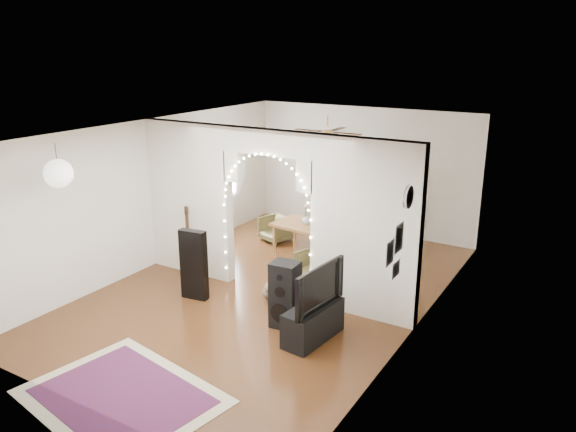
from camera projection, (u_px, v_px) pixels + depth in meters
The scene contains 25 objects.
floor at pixel (270, 290), 9.40m from camera, with size 7.50×7.50×0.00m, color black.
ceiling at pixel (269, 129), 8.61m from camera, with size 5.00×7.50×0.02m, color white.
wall_back at pixel (363, 170), 12.08m from camera, with size 5.00×0.02×2.70m, color silver.
wall_front at pixel (79, 301), 5.92m from camera, with size 5.00×0.02×2.70m, color silver.
wall_left at pixel (154, 193), 10.23m from camera, with size 0.02×7.50×2.70m, color silver.
wall_right at pixel (421, 240), 7.78m from camera, with size 0.02×7.50×2.70m, color silver.
divider_wall at pixel (270, 209), 8.98m from camera, with size 5.00×0.20×2.70m.
fairy_lights at pixel (265, 203), 8.84m from camera, with size 1.64×0.04×1.60m, color #FFEABF, non-canonical shape.
window at pixel (216, 167), 11.65m from camera, with size 0.04×1.20×1.40m, color white.
wall_clock at pixel (409, 197), 7.08m from camera, with size 0.31×0.31×0.03m, color white.
picture_frames at pixel (395, 251), 6.92m from camera, with size 0.02×0.50×0.70m, color white, non-canonical shape.
paper_lantern at pixel (58, 173), 7.70m from camera, with size 0.40×0.40×0.40m, color white.
ceiling_fan at pixel (328, 132), 10.34m from camera, with size 1.10×1.10×0.30m, color #BC823E, non-canonical shape.
area_rug at pixel (122, 396), 6.55m from camera, with size 2.23×1.68×0.02m, color maroon.
guitar_case at pixel (194, 265), 8.95m from camera, with size 0.44×0.15×1.16m, color black.
acoustic_guitar at pixel (189, 251), 9.80m from camera, with size 0.47×0.29×1.10m.
tabby_cat at pixel (270, 291), 9.06m from camera, with size 0.31×0.49×0.33m.
floor_speaker at pixel (285, 295), 8.07m from camera, with size 0.41×0.37×0.99m.
media_console at pixel (313, 323), 7.78m from camera, with size 0.40×1.00×0.50m, color black.
tv at pixel (314, 286), 7.62m from camera, with size 1.07×0.14×0.62m, color black.
bookcase at pixel (375, 201), 11.85m from camera, with size 1.52×0.39×1.56m, color beige.
dining_table at pixel (307, 228), 10.41m from camera, with size 1.28×0.93×0.76m.
flower_vase at pixel (307, 219), 10.36m from camera, with size 0.18×0.18×0.19m, color silver.
dining_chair_left at pixel (276, 229), 11.70m from camera, with size 0.55×0.57×0.52m, color brown.
dining_chair_right at pixel (317, 267), 9.63m from camera, with size 0.60×0.62×0.56m, color brown.
Camera 1 is at (4.67, -7.25, 3.95)m, focal length 35.00 mm.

